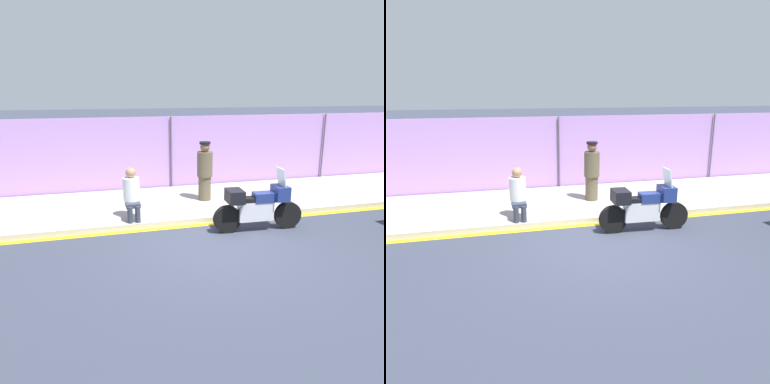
# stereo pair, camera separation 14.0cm
# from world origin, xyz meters

# --- Properties ---
(ground_plane) EXTENTS (120.00, 120.00, 0.00)m
(ground_plane) POSITION_xyz_m (0.00, 0.00, 0.00)
(ground_plane) COLOR #333847
(sidewalk) EXTENTS (41.20, 3.28, 0.14)m
(sidewalk) POSITION_xyz_m (0.00, 2.95, 0.07)
(sidewalk) COLOR #ADA89E
(sidewalk) RESTS_ON ground_plane
(curb_paint_stripe) EXTENTS (41.20, 0.18, 0.01)m
(curb_paint_stripe) POSITION_xyz_m (0.00, 1.22, 0.00)
(curb_paint_stripe) COLOR gold
(curb_paint_stripe) RESTS_ON ground_plane
(storefront_fence) EXTENTS (39.14, 0.17, 2.40)m
(storefront_fence) POSITION_xyz_m (0.00, 4.67, 1.20)
(storefront_fence) COLOR #AD7FC6
(storefront_fence) RESTS_ON ground_plane
(motorcycle) EXTENTS (2.16, 0.57, 1.48)m
(motorcycle) POSITION_xyz_m (1.20, 0.55, 0.60)
(motorcycle) COLOR black
(motorcycle) RESTS_ON ground_plane
(officer_standing) EXTENTS (0.44, 0.44, 1.67)m
(officer_standing) POSITION_xyz_m (0.60, 2.84, 0.99)
(officer_standing) COLOR brown
(officer_standing) RESTS_ON sidewalk
(person_seated_on_curb) EXTENTS (0.41, 0.67, 1.26)m
(person_seated_on_curb) POSITION_xyz_m (-1.58, 1.76, 0.84)
(person_seated_on_curb) COLOR #2D3342
(person_seated_on_curb) RESTS_ON sidewalk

